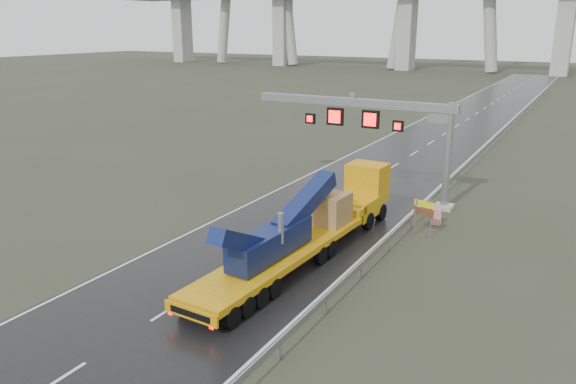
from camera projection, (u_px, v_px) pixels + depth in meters
The scene contains 7 objects.
ground at pixel (199, 291), 26.30m from camera, with size 400.00×400.00×0.00m, color #313424.
road at pixel (431, 143), 59.82m from camera, with size 11.00×200.00×0.02m, color black.
guardrail at pixel (470, 162), 48.40m from camera, with size 0.20×140.00×1.40m, color gray, non-canonical shape.
sign_gantry at pixel (380, 121), 38.81m from camera, with size 14.90×1.20×7.42m.
heavy_haul_truck at pixel (318, 220), 30.98m from camera, with size 3.51×18.24×4.26m.
exit_sign_pair at pixel (424, 211), 32.78m from camera, with size 1.25×0.38×2.20m.
striped_barrier at pixel (436, 216), 35.05m from camera, with size 0.61×0.33×1.02m, color red.
Camera 1 is at (15.28, -18.85, 11.92)m, focal length 35.00 mm.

